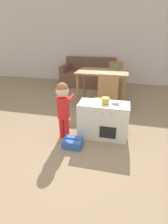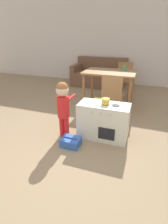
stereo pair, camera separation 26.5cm
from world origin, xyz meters
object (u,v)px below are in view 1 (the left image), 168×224
Objects in this scene: child_figure at (63,103)px; dining_chair_near at (108,95)px; couch at (89,75)px; dining_table at (103,76)px; dining_chair_far at (115,78)px; play_kitchen at (103,120)px; toy_pot at (105,100)px; toy_basket at (73,143)px; cup_on_table at (116,67)px.

dining_chair_near is (0.57, 0.86, -0.11)m from child_figure.
dining_table is at bearing -68.42° from couch.
child_figure is 2.29m from dining_chair_far.
play_kitchen is 0.88× the size of dining_chair_near.
child_figure is at bearing -162.65° from play_kitchen.
dining_chair_near is (-0.01, 0.68, 0.19)m from play_kitchen.
dining_chair_near is at bearing 56.39° from child_figure.
dining_table is (-0.22, 1.33, 0.05)m from toy_pot.
dining_chair_far is at bearing 74.75° from child_figure.
toy_pot reaches higher than toy_basket.
toy_pot is 3.10m from couch.
child_figure is (-0.60, -0.18, -0.03)m from toy_pot.
dining_table is 1.25× the size of dining_chair_far.
toy_pot is at bearing -88.00° from dining_chair_near.
cup_on_table is at bearing 88.24° from toy_pot.
cup_on_table reaches higher than toy_pot.
toy_pot reaches higher than play_kitchen.
dining_chair_near is at bearing 90.71° from play_kitchen.
cup_on_table is (0.06, 1.52, 0.55)m from play_kitchen.
toy_basket is 2.12m from cup_on_table.
couch is at bearing -47.05° from dining_chair_far.
cup_on_table is at bearing -57.44° from couch.
play_kitchen is 3.08m from couch.
play_kitchen is 2.03m from dining_chair_far.
toy_basket is 2.77× the size of cup_on_table.
child_figure is at bearing -103.83° from dining_table.
dining_chair_near is at bearing 70.92° from toy_basket.
play_kitchen is 0.33m from toy_pot.
couch is (-0.64, 1.63, -0.36)m from dining_table.
toy_basket is at bearing -134.91° from toy_pot.
child_figure reaches higher than couch.
child_figure reaches higher than toy_pot.
cup_on_table is at bearing 77.01° from toy_basket.
cup_on_table is (0.04, -0.50, 0.35)m from dining_chair_far.
play_kitchen is 0.47× the size of couch.
dining_table is (0.37, 1.51, 0.08)m from child_figure.
cup_on_table is (0.92, -1.43, 0.53)m from couch.
toy_pot is 0.14× the size of couch.
cup_on_table reaches higher than couch.
play_kitchen is 0.70× the size of dining_table.
toy_basket is 1.84m from dining_table.
toy_pot is at bearing 1.78° from play_kitchen.
couch is at bearing 98.02° from toy_basket.
child_figure is 1.02× the size of dining_chair_near.
toy_pot is 1.54m from cup_on_table.
toy_basket is 0.31× the size of dining_chair_far.
dining_chair_far reaches higher than couch.
child_figure is at bearing 132.88° from toy_basket.
child_figure reaches higher than dining_chair_far.
dining_table is 0.75m from dining_chair_far.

